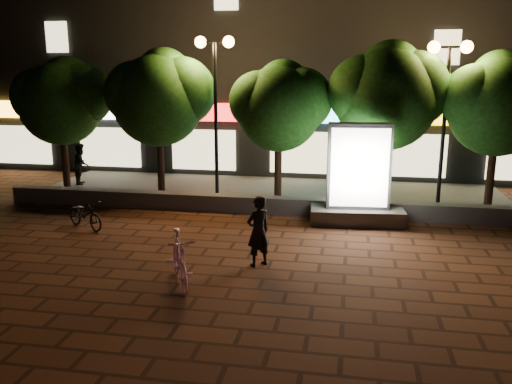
% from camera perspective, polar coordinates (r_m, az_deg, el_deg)
% --- Properties ---
extents(ground, '(80.00, 80.00, 0.00)m').
position_cam_1_polar(ground, '(12.40, -3.45, -7.04)').
color(ground, '#522C19').
rests_on(ground, ground).
extents(retaining_wall, '(16.00, 0.45, 0.50)m').
position_cam_1_polar(retaining_wall, '(16.06, -0.09, -1.34)').
color(retaining_wall, '#605D59').
rests_on(retaining_wall, ground).
extents(sidewalk, '(16.00, 5.00, 0.08)m').
position_cam_1_polar(sidewalk, '(18.51, 1.30, -0.05)').
color(sidewalk, '#605D59').
rests_on(sidewalk, ground).
extents(building_block, '(28.00, 8.12, 11.30)m').
position_cam_1_polar(building_block, '(24.45, 3.82, 14.86)').
color(building_block, black).
rests_on(building_block, ground).
extents(tree_far_left, '(3.36, 2.80, 4.63)m').
position_cam_1_polar(tree_far_left, '(19.41, -20.17, 9.49)').
color(tree_far_left, black).
rests_on(tree_far_left, sidewalk).
extents(tree_left, '(3.60, 3.00, 4.89)m').
position_cam_1_polar(tree_left, '(17.90, -10.32, 10.32)').
color(tree_left, black).
rests_on(tree_left, sidewalk).
extents(tree_mid, '(3.24, 2.70, 4.50)m').
position_cam_1_polar(tree_mid, '(16.94, 2.67, 9.58)').
color(tree_mid, black).
rests_on(tree_mid, sidewalk).
extents(tree_right, '(3.72, 3.10, 5.07)m').
position_cam_1_polar(tree_right, '(16.80, 14.11, 10.37)').
color(tree_right, black).
rests_on(tree_right, sidewalk).
extents(tree_far_right, '(3.48, 2.90, 4.76)m').
position_cam_1_polar(tree_far_right, '(17.31, 24.82, 8.98)').
color(tree_far_right, black).
rests_on(tree_far_right, sidewalk).
extents(street_lamp_left, '(1.26, 0.36, 5.18)m').
position_cam_1_polar(street_lamp_left, '(17.04, -4.43, 12.31)').
color(street_lamp_left, black).
rests_on(street_lamp_left, sidewalk).
extents(street_lamp_right, '(1.26, 0.36, 4.98)m').
position_cam_1_polar(street_lamp_right, '(16.71, 19.96, 11.10)').
color(street_lamp_right, black).
rests_on(street_lamp_right, sidewalk).
extents(ad_kiosk, '(2.70, 1.51, 2.82)m').
position_cam_1_polar(ad_kiosk, '(15.12, 10.93, 0.96)').
color(ad_kiosk, '#605D59').
rests_on(ad_kiosk, ground).
extents(scooter_pink, '(1.27, 1.87, 1.10)m').
position_cam_1_polar(scooter_pink, '(10.78, -8.25, -7.22)').
color(scooter_pink, '#F5A3D6').
rests_on(scooter_pink, ground).
extents(rider, '(0.68, 0.68, 1.59)m').
position_cam_1_polar(rider, '(11.63, 0.25, -4.26)').
color(rider, black).
rests_on(rider, ground).
extents(scooter_parked, '(1.57, 1.20, 0.79)m').
position_cam_1_polar(scooter_parked, '(15.17, -17.96, -2.30)').
color(scooter_parked, black).
rests_on(scooter_parked, ground).
extents(pedestrian, '(0.79, 0.89, 1.52)m').
position_cam_1_polar(pedestrian, '(20.61, -18.34, 2.93)').
color(pedestrian, black).
rests_on(pedestrian, sidewalk).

